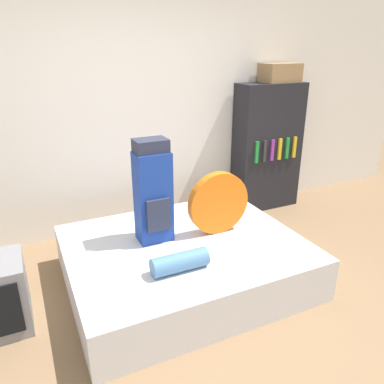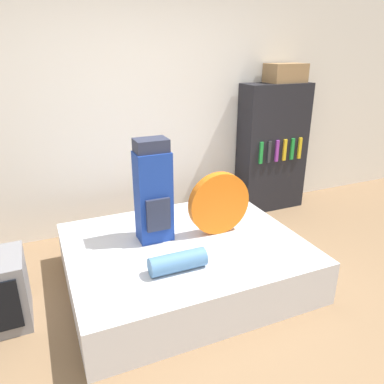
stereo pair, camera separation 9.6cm
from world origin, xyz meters
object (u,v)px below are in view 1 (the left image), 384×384
at_px(tent_bag, 218,203).
at_px(sleeping_roll, 180,262).
at_px(backpack, 153,193).
at_px(bookshelf, 267,147).
at_px(cardboard_box, 280,73).

height_order(tent_bag, sleeping_roll, tent_bag).
height_order(backpack, bookshelf, bookshelf).
bearing_deg(cardboard_box, backpack, -154.08).
xyz_separation_m(sleeping_roll, bookshelf, (1.83, 1.47, 0.32)).
distance_m(sleeping_roll, cardboard_box, 2.73).
relative_size(bookshelf, cardboard_box, 3.52).
relative_size(tent_bag, cardboard_box, 1.28).
xyz_separation_m(backpack, cardboard_box, (1.94, 0.94, 0.85)).
bearing_deg(backpack, bookshelf, 26.87).
bearing_deg(tent_bag, backpack, 168.17).
relative_size(backpack, bookshelf, 0.57).
height_order(backpack, sleeping_roll, backpack).
bearing_deg(cardboard_box, bookshelf, -171.11).
relative_size(backpack, cardboard_box, 2.01).
distance_m(tent_bag, sleeping_roll, 0.74).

